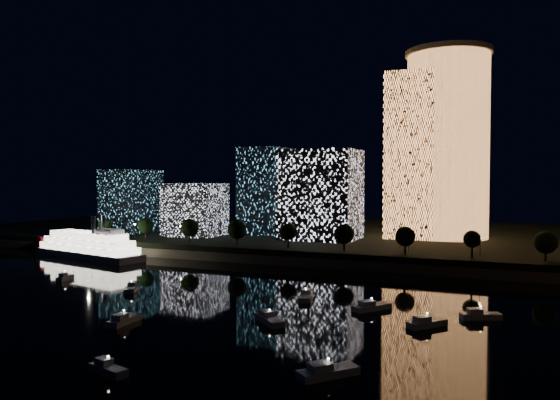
{
  "coord_description": "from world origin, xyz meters",
  "views": [
    {
      "loc": [
        41.36,
        -85.5,
        28.46
      ],
      "look_at": [
        -18.98,
        55.0,
        22.74
      ],
      "focal_mm": 35.0,
      "sensor_mm": 36.0,
      "label": 1
    }
  ],
  "objects": [
    {
      "name": "esplanade_trees",
      "position": [
        -27.51,
        88.0,
        10.47
      ],
      "size": [
        165.84,
        6.95,
        8.98
      ],
      "color": "black",
      "rests_on": "far_bank"
    },
    {
      "name": "street_lamps",
      "position": [
        -34.0,
        94.0,
        9.02
      ],
      "size": [
        132.7,
        0.7,
        5.65
      ],
      "color": "black",
      "rests_on": "far_bank"
    },
    {
      "name": "tower_cylindrical",
      "position": [
        16.51,
        143.64,
        42.69
      ],
      "size": [
        34.0,
        34.0,
        75.13
      ],
      "color": "#EE904C",
      "rests_on": "far_bank"
    },
    {
      "name": "ground",
      "position": [
        0.0,
        0.0,
        0.0
      ],
      "size": [
        520.0,
        520.0,
        0.0
      ],
      "primitive_type": "plane",
      "color": "black",
      "rests_on": "ground"
    },
    {
      "name": "midrise_blocks",
      "position": [
        -61.83,
        120.22,
        21.16
      ],
      "size": [
        113.34,
        43.13,
        37.22
      ],
      "color": "white",
      "rests_on": "far_bank"
    },
    {
      "name": "seawall",
      "position": [
        0.0,
        82.0,
        1.5
      ],
      "size": [
        420.0,
        6.0,
        3.0
      ],
      "primitive_type": "cube",
      "color": "#6B5E4C",
      "rests_on": "ground"
    },
    {
      "name": "motorboats",
      "position": [
        -6.4,
        10.63,
        0.81
      ],
      "size": [
        120.92,
        64.59,
        2.78
      ],
      "color": "silver",
      "rests_on": "ground"
    },
    {
      "name": "riverboat",
      "position": [
        -103.15,
        69.03,
        4.13
      ],
      "size": [
        54.55,
        21.92,
        16.12
      ],
      "color": "silver",
      "rests_on": "ground"
    },
    {
      "name": "far_bank",
      "position": [
        0.0,
        160.0,
        2.5
      ],
      "size": [
        420.0,
        160.0,
        5.0
      ],
      "primitive_type": "cube",
      "color": "black",
      "rests_on": "ground"
    },
    {
      "name": "tower_rectangular",
      "position": [
        4.16,
        138.33,
        37.97
      ],
      "size": [
        20.72,
        20.72,
        65.94
      ],
      "primitive_type": "cube",
      "color": "#EE904C",
      "rests_on": "far_bank"
    }
  ]
}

